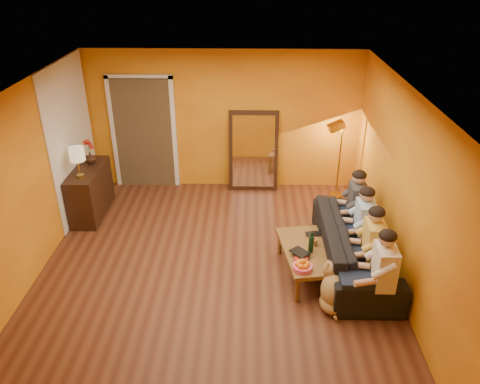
{
  "coord_description": "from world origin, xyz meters",
  "views": [
    {
      "loc": [
        0.5,
        -5.48,
        4.12
      ],
      "look_at": [
        0.35,
        0.5,
        1.0
      ],
      "focal_mm": 35.0,
      "sensor_mm": 36.0,
      "label": 1
    }
  ],
  "objects_px": {
    "person_far_right": "(357,207)",
    "laptop": "(316,235)",
    "tumbler": "(314,242)",
    "vase": "(90,158)",
    "table_lamp": "(78,163)",
    "mirror_frame": "(253,151)",
    "sofa": "(354,245)",
    "person_mid_left": "(373,248)",
    "sideboard": "(90,192)",
    "coffee_table": "(305,262)",
    "person_far_left": "(383,273)",
    "floor_lamp": "(339,161)",
    "wine_bottle": "(311,242)",
    "person_mid_right": "(364,226)",
    "dog": "(334,287)"
  },
  "relations": [
    {
      "from": "dog",
      "to": "person_far_right",
      "type": "xyz_separation_m",
      "value": [
        0.56,
        1.57,
        0.29
      ]
    },
    {
      "from": "person_mid_left",
      "to": "wine_bottle",
      "type": "distance_m",
      "value": 0.81
    },
    {
      "from": "sideboard",
      "to": "coffee_table",
      "type": "relative_size",
      "value": 0.97
    },
    {
      "from": "person_far_right",
      "to": "tumbler",
      "type": "xyz_separation_m",
      "value": [
        -0.72,
        -0.77,
        -0.14
      ]
    },
    {
      "from": "laptop",
      "to": "sideboard",
      "type": "bearing_deg",
      "value": 152.03
    },
    {
      "from": "sofa",
      "to": "coffee_table",
      "type": "bearing_deg",
      "value": 108.37
    },
    {
      "from": "person_far_left",
      "to": "vase",
      "type": "relative_size",
      "value": 6.28
    },
    {
      "from": "sofa",
      "to": "person_far_left",
      "type": "height_order",
      "value": "person_far_left"
    },
    {
      "from": "mirror_frame",
      "to": "person_far_left",
      "type": "distance_m",
      "value": 3.83
    },
    {
      "from": "floor_lamp",
      "to": "person_mid_right",
      "type": "distance_m",
      "value": 2.04
    },
    {
      "from": "person_far_left",
      "to": "person_mid_left",
      "type": "height_order",
      "value": "same"
    },
    {
      "from": "sideboard",
      "to": "coffee_table",
      "type": "height_order",
      "value": "sideboard"
    },
    {
      "from": "sideboard",
      "to": "table_lamp",
      "type": "xyz_separation_m",
      "value": [
        0.0,
        -0.3,
        0.68
      ]
    },
    {
      "from": "tumbler",
      "to": "person_mid_left",
      "type": "bearing_deg",
      "value": -24.65
    },
    {
      "from": "vase",
      "to": "sideboard",
      "type": "bearing_deg",
      "value": -90.0
    },
    {
      "from": "person_far_left",
      "to": "sofa",
      "type": "bearing_deg",
      "value": 97.41
    },
    {
      "from": "sofa",
      "to": "person_far_left",
      "type": "bearing_deg",
      "value": -172.59
    },
    {
      "from": "sideboard",
      "to": "dog",
      "type": "height_order",
      "value": "sideboard"
    },
    {
      "from": "tumbler",
      "to": "vase",
      "type": "bearing_deg",
      "value": 154.11
    },
    {
      "from": "wine_bottle",
      "to": "person_far_left",
      "type": "bearing_deg",
      "value": -41.88
    },
    {
      "from": "person_far_left",
      "to": "person_mid_left",
      "type": "relative_size",
      "value": 1.0
    },
    {
      "from": "mirror_frame",
      "to": "sofa",
      "type": "height_order",
      "value": "mirror_frame"
    },
    {
      "from": "laptop",
      "to": "floor_lamp",
      "type": "bearing_deg",
      "value": 63.84
    },
    {
      "from": "person_far_left",
      "to": "person_far_right",
      "type": "bearing_deg",
      "value": 90.0
    },
    {
      "from": "table_lamp",
      "to": "vase",
      "type": "distance_m",
      "value": 0.57
    },
    {
      "from": "person_mid_left",
      "to": "sofa",
      "type": "bearing_deg",
      "value": 106.11
    },
    {
      "from": "person_mid_left",
      "to": "tumbler",
      "type": "relative_size",
      "value": 11.77
    },
    {
      "from": "person_far_left",
      "to": "laptop",
      "type": "xyz_separation_m",
      "value": [
        -0.66,
        1.11,
        -0.18
      ]
    },
    {
      "from": "laptop",
      "to": "person_far_left",
      "type": "bearing_deg",
      "value": -67.92
    },
    {
      "from": "person_mid_left",
      "to": "person_mid_right",
      "type": "height_order",
      "value": "same"
    },
    {
      "from": "sideboard",
      "to": "vase",
      "type": "xyz_separation_m",
      "value": [
        0.0,
        0.25,
        0.52
      ]
    },
    {
      "from": "person_mid_right",
      "to": "person_far_right",
      "type": "relative_size",
      "value": 1.0
    },
    {
      "from": "floor_lamp",
      "to": "laptop",
      "type": "xyz_separation_m",
      "value": [
        -0.63,
        -2.03,
        -0.29
      ]
    },
    {
      "from": "tumbler",
      "to": "vase",
      "type": "distance_m",
      "value": 4.08
    },
    {
      "from": "person_far_right",
      "to": "sideboard",
      "type": "bearing_deg",
      "value": 170.23
    },
    {
      "from": "sofa",
      "to": "wine_bottle",
      "type": "bearing_deg",
      "value": 113.37
    },
    {
      "from": "person_far_right",
      "to": "laptop",
      "type": "xyz_separation_m",
      "value": [
        -0.66,
        -0.54,
        -0.18
      ]
    },
    {
      "from": "mirror_frame",
      "to": "person_mid_left",
      "type": "relative_size",
      "value": 1.25
    },
    {
      "from": "wine_bottle",
      "to": "floor_lamp",
      "type": "bearing_deg",
      "value": 72.52
    },
    {
      "from": "person_mid_left",
      "to": "vase",
      "type": "bearing_deg",
      "value": 154.31
    },
    {
      "from": "person_far_left",
      "to": "vase",
      "type": "xyz_separation_m",
      "value": [
        -4.37,
        2.65,
        0.34
      ]
    },
    {
      "from": "sofa",
      "to": "floor_lamp",
      "type": "distance_m",
      "value": 2.18
    },
    {
      "from": "person_mid_left",
      "to": "person_far_left",
      "type": "bearing_deg",
      "value": -90.0
    },
    {
      "from": "wine_bottle",
      "to": "tumbler",
      "type": "xyz_separation_m",
      "value": [
        0.07,
        0.17,
        -0.11
      ]
    },
    {
      "from": "vase",
      "to": "person_mid_right",
      "type": "bearing_deg",
      "value": -19.55
    },
    {
      "from": "mirror_frame",
      "to": "person_mid_right",
      "type": "relative_size",
      "value": 1.25
    },
    {
      "from": "person_far_right",
      "to": "laptop",
      "type": "distance_m",
      "value": 0.87
    },
    {
      "from": "laptop",
      "to": "coffee_table",
      "type": "bearing_deg",
      "value": -126.0
    },
    {
      "from": "dog",
      "to": "person_far_left",
      "type": "bearing_deg",
      "value": -9.9
    },
    {
      "from": "table_lamp",
      "to": "floor_lamp",
      "type": "height_order",
      "value": "floor_lamp"
    }
  ]
}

